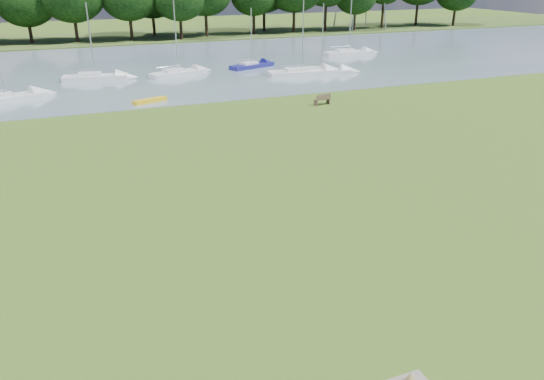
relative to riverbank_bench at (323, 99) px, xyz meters
name	(u,v)px	position (x,y,z in m)	size (l,w,h in m)	color
ground	(223,214)	(-14.35, -17.76, -0.47)	(220.00, 220.00, 0.00)	olive
river	(116,70)	(-14.35, 24.24, -0.47)	(220.00, 40.00, 0.10)	slate
far_bank	(94,40)	(-14.35, 54.24, -0.47)	(220.00, 20.00, 0.40)	#4C6626
riverbank_bench	(323,99)	(0.00, 0.00, 0.00)	(1.57, 0.71, 0.94)	brown
kayak	(150,101)	(-13.56, 6.24, -0.27)	(3.06, 0.72, 0.31)	yellow
sailboat_0	(178,71)	(-8.58, 17.62, 0.04)	(6.56, 3.60, 8.91)	white
sailboat_2	(348,51)	(15.80, 23.49, 0.08)	(6.77, 2.18, 8.49)	white
sailboat_3	(251,64)	(0.47, 19.17, 0.01)	(5.76, 3.40, 6.65)	navy
sailboat_4	(94,76)	(-17.16, 18.29, 0.06)	(6.70, 2.97, 7.66)	white
sailboat_5	(321,70)	(6.49, 13.19, -0.04)	(6.78, 3.82, 7.33)	white
sailboat_7	(301,71)	(4.05, 13.03, 0.02)	(7.61, 2.90, 8.57)	white
sailboat_8	(4,96)	(-25.28, 11.43, -0.01)	(7.00, 3.94, 8.61)	white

